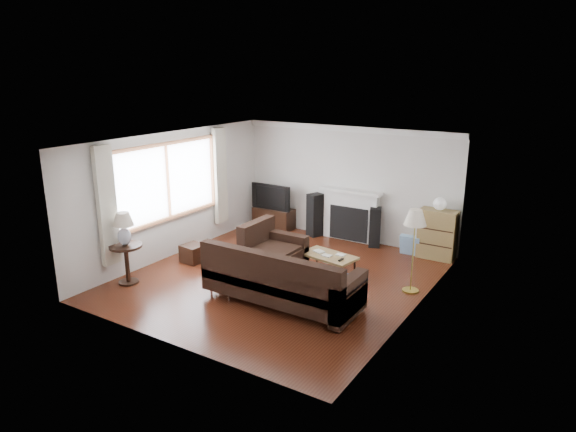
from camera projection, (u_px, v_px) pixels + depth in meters
The scene contains 17 objects.
room at pixel (279, 212), 8.99m from camera, with size 5.10×5.60×2.54m.
window at pixel (168, 181), 10.00m from camera, with size 0.12×2.74×1.54m, color brown.
curtain_near at pixel (107, 206), 8.78m from camera, with size 0.10×0.35×2.10m, color beige.
curtain_far at pixel (220, 176), 11.25m from camera, with size 0.10×0.35×2.10m, color beige.
fireplace at pixel (350, 215), 11.25m from camera, with size 1.40×0.26×1.15m, color white.
tv_stand at pixel (274, 218), 12.22m from camera, with size 0.97×0.44×0.49m, color black.
television at pixel (274, 196), 12.07m from camera, with size 1.04×0.14×0.60m, color black.
speaker_left at pixel (315, 215), 11.59m from camera, with size 0.27×0.32×0.97m, color black.
speaker_right at pixel (375, 227), 10.90m from camera, with size 0.24×0.28×0.85m, color black.
bookshelf at pixel (437, 234), 10.18m from camera, with size 0.73×0.35×1.00m, color olive.
globe_lamp at pixel (440, 204), 10.01m from camera, with size 0.25×0.25×0.25m, color white.
sectional_sofa at pixel (282, 277), 8.22m from camera, with size 2.77×2.03×0.90m, color black.
coffee_table at pixel (328, 265), 9.44m from camera, with size 1.00×0.55×0.39m, color olive.
footstool at pixel (193, 253), 10.09m from camera, with size 0.41×0.41×0.35m, color black.
floor_lamp at pixel (413, 251), 8.58m from camera, with size 0.37×0.37×1.45m, color #B19A3D.
side_table at pixel (127, 264), 9.03m from camera, with size 0.57×0.57×0.71m, color black.
table_lamp at pixel (124, 229), 8.85m from camera, with size 0.36×0.36×0.58m, color silver.
Camera 1 is at (4.74, -7.25, 3.66)m, focal length 32.00 mm.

